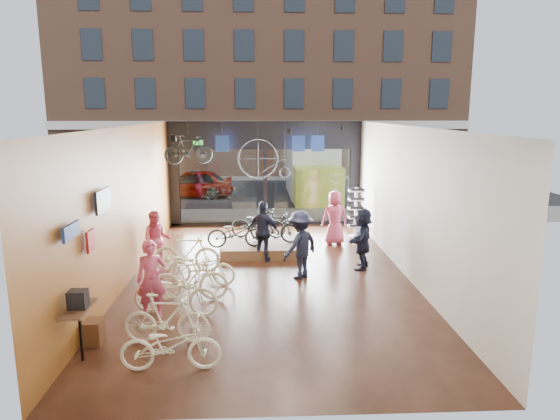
{
  "coord_description": "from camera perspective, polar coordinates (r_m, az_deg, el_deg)",
  "views": [
    {
      "loc": [
        -0.28,
        -12.21,
        4.17
      ],
      "look_at": [
        0.34,
        1.4,
        1.45
      ],
      "focal_mm": 32.0,
      "sensor_mm": 36.0,
      "label": 1
    }
  ],
  "objects": [
    {
      "name": "sidewalk_near",
      "position": [
        19.84,
        -1.73,
        -0.67
      ],
      "size": [
        30.0,
        2.4,
        0.12
      ],
      "primitive_type": "cube",
      "color": "slate",
      "rests_on": "ground"
    },
    {
      "name": "customer_3",
      "position": [
        12.55,
        2.34,
        -4.0
      ],
      "size": [
        1.25,
        1.23,
        1.73
      ],
      "primitive_type": "imported",
      "rotation": [
        0.0,
        0.0,
        3.89
      ],
      "color": "#161C33",
      "rests_on": "ground_plane"
    },
    {
      "name": "display_bike_left",
      "position": [
        14.38,
        -5.09,
        -2.62
      ],
      "size": [
        1.66,
        0.7,
        0.85
      ],
      "primitive_type": "imported",
      "rotation": [
        0.0,
        0.0,
        1.65
      ],
      "color": "black",
      "rests_on": "display_platform"
    },
    {
      "name": "wall_back",
      "position": [
        6.6,
        0.0,
        -8.83
      ],
      "size": [
        7.0,
        0.04,
        3.8
      ],
      "primitive_type": "cube",
      "color": "beige",
      "rests_on": "ground"
    },
    {
      "name": "jersey_right",
      "position": [
        17.57,
        4.35,
        7.6
      ],
      "size": [
        0.45,
        0.03,
        0.55
      ],
      "primitive_type": "cube",
      "color": "#1E3F99",
      "rests_on": "ceiling"
    },
    {
      "name": "customer_0",
      "position": [
        10.52,
        -14.47,
        -7.69
      ],
      "size": [
        0.67,
        0.52,
        1.63
      ],
      "primitive_type": "imported",
      "rotation": [
        0.0,
        0.0,
        0.24
      ],
      "color": "#CC4C72",
      "rests_on": "ground_plane"
    },
    {
      "name": "floor_bike_3",
      "position": [
        11.33,
        -10.27,
        -7.73
      ],
      "size": [
        1.72,
        0.56,
        1.02
      ],
      "primitive_type": "imported",
      "rotation": [
        0.0,
        0.0,
        1.62
      ],
      "color": "#F2F0CB",
      "rests_on": "ground_plane"
    },
    {
      "name": "wall_left",
      "position": [
        12.83,
        -17.18,
        0.59
      ],
      "size": [
        0.04,
        12.0,
        3.8
      ],
      "primitive_type": "cube",
      "color": "#A36420",
      "rests_on": "ground"
    },
    {
      "name": "customer_5",
      "position": [
        13.5,
        9.39,
        -3.22
      ],
      "size": [
        0.99,
        1.6,
        1.65
      ],
      "primitive_type": "imported",
      "rotation": [
        0.0,
        0.0,
        4.35
      ],
      "color": "#161C33",
      "rests_on": "ground_plane"
    },
    {
      "name": "opposite_building",
      "position": [
        33.83,
        -2.2,
        16.08
      ],
      "size": [
        26.0,
        5.0,
        14.0
      ],
      "primitive_type": "cube",
      "color": "brown",
      "rests_on": "ground"
    },
    {
      "name": "sidewalk_far",
      "position": [
        31.48,
        -2.07,
        3.78
      ],
      "size": [
        30.0,
        2.0,
        0.12
      ],
      "primitive_type": "cube",
      "color": "slate",
      "rests_on": "ground"
    },
    {
      "name": "storefront",
      "position": [
        18.35,
        -1.71,
        4.18
      ],
      "size": [
        7.0,
        0.26,
        3.8
      ],
      "primitive_type": null,
      "color": "black",
      "rests_on": "ground"
    },
    {
      "name": "box_truck",
      "position": [
        23.53,
        3.86,
        4.24
      ],
      "size": [
        2.19,
        6.56,
        2.58
      ],
      "primitive_type": null,
      "color": "silver",
      "rests_on": "street_road"
    },
    {
      "name": "ground_plane",
      "position": [
        12.91,
        -1.22,
        -7.65
      ],
      "size": [
        7.0,
        12.0,
        0.04
      ],
      "primitive_type": "cube",
      "color": "black",
      "rests_on": "ground"
    },
    {
      "name": "hung_bike",
      "position": [
        16.61,
        -10.4,
        6.81
      ],
      "size": [
        1.64,
        0.9,
        0.95
      ],
      "primitive_type": "imported",
      "rotation": [
        0.0,
        0.0,
        1.88
      ],
      "color": "black",
      "rests_on": "ceiling"
    },
    {
      "name": "penny_farthing",
      "position": [
        17.27,
        -1.53,
        5.74
      ],
      "size": [
        1.74,
        0.06,
        1.39
      ],
      "primitive_type": null,
      "color": "black",
      "rests_on": "ceiling"
    },
    {
      "name": "floor_bike_5",
      "position": [
        13.31,
        -10.61,
        -4.79
      ],
      "size": [
        1.8,
        0.69,
        1.05
      ],
      "primitive_type": "imported",
      "rotation": [
        0.0,
        0.0,
        1.46
      ],
      "color": "#F2F0CB",
      "rests_on": "ground_plane"
    },
    {
      "name": "floor_bike_0",
      "position": [
        8.57,
        -12.38,
        -14.85
      ],
      "size": [
        1.65,
        0.6,
        0.86
      ],
      "primitive_type": "imported",
      "rotation": [
        0.0,
        0.0,
        1.58
      ],
      "color": "#F2F0CB",
      "rests_on": "ground_plane"
    },
    {
      "name": "sunglasses_rack",
      "position": [
        16.62,
        8.66,
        -0.34
      ],
      "size": [
        0.52,
        0.44,
        1.72
      ],
      "primitive_type": null,
      "rotation": [
        0.0,
        0.0,
        0.05
      ],
      "color": "white",
      "rests_on": "ground_plane"
    },
    {
      "name": "floor_bike_1",
      "position": [
        9.45,
        -12.84,
        -12.01
      ],
      "size": [
        1.61,
        0.56,
        0.95
      ],
      "primitive_type": "imported",
      "rotation": [
        0.0,
        0.0,
        1.5
      ],
      "color": "#F2F0CB",
      "rests_on": "ground_plane"
    },
    {
      "name": "display_bike_right",
      "position": [
        15.41,
        -2.51,
        -1.58
      ],
      "size": [
        1.74,
        0.81,
        0.88
      ],
      "primitive_type": "imported",
      "rotation": [
        0.0,
        0.0,
        1.43
      ],
      "color": "black",
      "rests_on": "display_platform"
    },
    {
      "name": "jersey_left",
      "position": [
        17.49,
        -6.63,
        7.54
      ],
      "size": [
        0.45,
        0.03,
        0.55
      ],
      "primitive_type": "cube",
      "color": "#1E3F99",
      "rests_on": "ceiling"
    },
    {
      "name": "wall_right",
      "position": [
        12.99,
        14.46,
        0.86
      ],
      "size": [
        0.04,
        12.0,
        3.8
      ],
      "primitive_type": "cube",
      "color": "beige",
      "rests_on": "ground"
    },
    {
      "name": "wall_merch",
      "position": [
        9.68,
        -21.3,
        -6.75
      ],
      "size": [
        0.4,
        2.4,
        2.6
      ],
      "primitive_type": null,
      "color": "navy",
      "rests_on": "wall_left"
    },
    {
      "name": "display_bike_mid",
      "position": [
        14.87,
        -0.63,
        -1.95
      ],
      "size": [
        1.61,
        0.92,
        0.93
      ],
      "primitive_type": "imported",
      "rotation": [
        0.0,
        0.0,
        1.24
      ],
      "color": "black",
      "rests_on": "display_platform"
    },
    {
      "name": "customer_4",
      "position": [
        15.78,
        6.27,
        -0.89
      ],
      "size": [
        0.9,
        0.65,
        1.72
      ],
      "primitive_type": "imported",
      "rotation": [
        0.0,
        0.0,
        3.26
      ],
      "color": "#CC4C72",
      "rests_on": "ground_plane"
    },
    {
      "name": "exit_sign",
      "position": [
        18.25,
        -9.35,
        7.62
      ],
      "size": [
        0.35,
        0.06,
        0.18
      ],
      "primitive_type": "cube",
      "color": "#198C26",
      "rests_on": "storefront"
    },
    {
      "name": "floor_bike_2",
      "position": [
        10.66,
        -11.88,
        -9.2
      ],
      "size": [
        1.93,
        1.0,
        0.97
      ],
      "primitive_type": "imported",
      "rotation": [
        0.0,
        0.0,
        1.36
      ],
      "color": "#F2F0CB",
      "rests_on": "ground_plane"
    },
    {
      "name": "street_road",
      "position": [
        27.53,
        -1.99,
        2.55
      ],
      "size": [
        30.0,
        18.0,
        0.02
      ],
      "primitive_type": "cube",
      "color": "black",
      "rests_on": "ground"
    },
    {
      "name": "ceiling",
      "position": [
        12.22,
        -1.3,
        9.65
      ],
      "size": [
        7.0,
        12.0,
        0.04
      ],
      "primitive_type": "cube",
      "color": "black",
      "rests_on": "ground"
    },
    {
      "name": "display_platform",
      "position": [
        14.97,
        -2.12,
        -4.29
      ],
      "size": [
        2.4,
        1.8,
        0.3
      ],
      "primitive_type": "cube",
      "color": "brown",
      "rests_on": "ground_plane"
    },
    {
      "name": "street_car",
      "position": [
        24.67,
        -10.07,
        2.99
      ],
      "size": [
        4.01,
        1.61,
        1.37
      ],
      "primitive_type": "imported",
      "rotation": [
        0.0,
        0.0,
        -1.57
      ],
      "color": "gray",
      "rests_on": "street_road"
    },
    {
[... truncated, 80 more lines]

